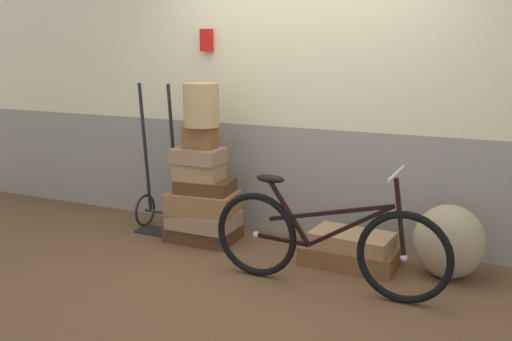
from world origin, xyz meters
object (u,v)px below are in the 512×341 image
at_px(suitcase_5, 198,156).
at_px(luggage_trolley, 160,197).
at_px(suitcase_2, 203,202).
at_px(suitcase_6, 200,137).
at_px(suitcase_7, 349,255).
at_px(wicker_basket, 201,105).
at_px(suitcase_0, 203,232).
at_px(burlap_sack, 449,242).
at_px(suitcase_8, 352,240).
at_px(suitcase_4, 200,171).
at_px(suitcase_3, 206,186).
at_px(bicycle, 325,242).
at_px(suitcase_1, 204,220).

relative_size(suitcase_5, luggage_trolley, 0.31).
relative_size(suitcase_2, suitcase_6, 2.16).
height_order(suitcase_2, suitcase_7, suitcase_2).
relative_size(suitcase_7, wicker_basket, 1.99).
xyz_separation_m(suitcase_0, luggage_trolley, (-0.51, 0.08, 0.25)).
xyz_separation_m(suitcase_6, burlap_sack, (2.10, 0.04, -0.65)).
bearing_deg(suitcase_6, suitcase_8, -5.58).
relative_size(suitcase_4, suitcase_7, 0.54).
distance_m(suitcase_8, burlap_sack, 0.72).
bearing_deg(luggage_trolley, suitcase_0, -9.15).
bearing_deg(suitcase_4, luggage_trolley, 163.38).
relative_size(suitcase_3, luggage_trolley, 0.35).
height_order(suitcase_7, bicycle, bicycle).
xyz_separation_m(suitcase_0, suitcase_6, (-0.01, -0.01, 0.87)).
xyz_separation_m(suitcase_0, wicker_basket, (0.02, -0.03, 1.15)).
bearing_deg(suitcase_7, burlap_sack, 6.16).
height_order(suitcase_7, burlap_sack, burlap_sack).
bearing_deg(luggage_trolley, suitcase_3, -9.61).
bearing_deg(suitcase_8, suitcase_5, -175.58).
height_order(suitcase_8, wicker_basket, wicker_basket).
relative_size(suitcase_2, suitcase_8, 0.94).
height_order(wicker_basket, burlap_sack, wicker_basket).
height_order(suitcase_2, suitcase_6, suitcase_6).
distance_m(suitcase_6, burlap_sack, 2.20).
height_order(suitcase_3, suitcase_8, suitcase_3).
distance_m(suitcase_4, suitcase_8, 1.45).
relative_size(suitcase_0, suitcase_6, 2.22).
relative_size(suitcase_0, suitcase_4, 1.53).
bearing_deg(suitcase_5, suitcase_8, -1.24).
bearing_deg(suitcase_0, wicker_basket, -52.38).
bearing_deg(suitcase_3, bicycle, -28.85).
relative_size(suitcase_3, bicycle, 0.27).
relative_size(suitcase_2, luggage_trolley, 0.43).
relative_size(suitcase_0, bicycle, 0.35).
bearing_deg(suitcase_7, luggage_trolley, 178.27).
distance_m(suitcase_1, suitcase_5, 0.58).
bearing_deg(burlap_sack, suitcase_2, -178.23).
relative_size(suitcase_7, bicycle, 0.42).
bearing_deg(suitcase_7, suitcase_8, -40.26).
distance_m(suitcase_5, suitcase_6, 0.16).
distance_m(suitcase_0, wicker_basket, 1.15).
bearing_deg(suitcase_2, suitcase_6, 134.95).
distance_m(suitcase_6, luggage_trolley, 0.81).
xyz_separation_m(suitcase_3, bicycle, (1.28, -0.53, -0.15)).
bearing_deg(suitcase_2, luggage_trolley, 162.33).
bearing_deg(suitcase_7, suitcase_0, -179.47).
distance_m(suitcase_3, luggage_trolley, 0.59).
bearing_deg(suitcase_8, suitcase_7, 142.67).
distance_m(suitcase_2, suitcase_4, 0.28).
height_order(suitcase_1, wicker_basket, wicker_basket).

